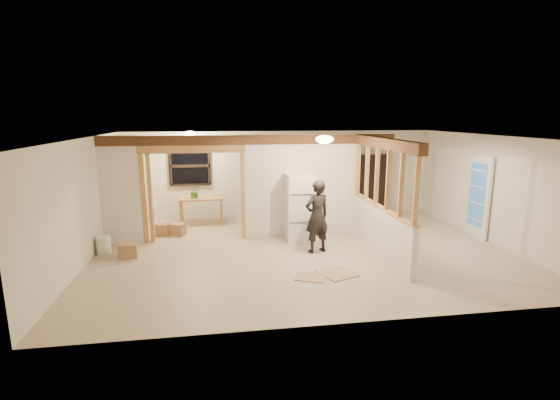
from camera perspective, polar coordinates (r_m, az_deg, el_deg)
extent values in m
cube|color=#C2AB90|center=(9.09, 3.27, -7.13)|extent=(9.00, 6.50, 0.01)
cube|color=white|center=(8.61, 3.47, 8.83)|extent=(9.00, 6.50, 0.01)
cube|color=silver|center=(11.92, 0.11, 3.66)|extent=(9.00, 0.01, 2.50)
cube|color=silver|center=(5.72, 10.19, -5.63)|extent=(9.00, 0.01, 2.50)
cube|color=silver|center=(8.99, -25.94, -0.26)|extent=(0.01, 6.50, 2.50)
cube|color=silver|center=(10.65, 27.79, 1.29)|extent=(0.01, 6.50, 2.50)
cube|color=silver|center=(10.01, -21.51, 1.24)|extent=(0.90, 0.12, 2.50)
cube|color=silver|center=(9.96, 3.06, 2.01)|extent=(2.80, 0.12, 2.50)
cube|color=tan|center=(9.80, -12.01, 0.71)|extent=(2.46, 0.14, 2.20)
cube|color=#54341C|center=(9.66, -3.93, 8.44)|extent=(7.00, 0.18, 0.22)
cube|color=#54341C|center=(8.72, 14.46, 7.73)|extent=(0.18, 3.30, 0.22)
cube|color=silver|center=(9.04, 13.84, -4.22)|extent=(0.12, 3.20, 1.00)
cube|color=tan|center=(8.80, 14.21, 3.06)|extent=(0.14, 3.20, 1.32)
cube|color=black|center=(11.69, -12.57, 4.69)|extent=(1.12, 0.10, 1.10)
cube|color=white|center=(10.96, 26.10, 0.39)|extent=(0.12, 0.86, 2.00)
ellipsoid|color=#FFEABF|center=(8.20, 6.28, 8.49)|extent=(0.36, 0.36, 0.16)
ellipsoid|color=#FFEABF|center=(10.74, -12.55, 9.07)|extent=(0.32, 0.32, 0.14)
ellipsoid|color=#FFD88C|center=(10.04, -9.85, 7.28)|extent=(0.07, 0.07, 0.07)
cube|color=silver|center=(9.66, 2.81, -1.03)|extent=(0.66, 0.64, 1.60)
imported|color=black|center=(8.81, 5.22, -2.31)|extent=(0.68, 0.56, 1.60)
cube|color=tan|center=(11.35, -10.99, -1.49)|extent=(1.21, 0.64, 0.75)
imported|color=#215826|center=(11.18, -11.92, 1.17)|extent=(0.39, 0.36, 0.37)
cylinder|color=maroon|center=(11.34, -19.87, -2.60)|extent=(0.49, 0.49, 0.52)
cube|color=black|center=(12.50, 13.06, 2.11)|extent=(0.90, 0.30, 1.80)
cylinder|color=white|center=(9.62, -23.54, -5.82)|extent=(0.37, 0.37, 0.39)
cube|color=#99714A|center=(10.49, -14.21, -4.02)|extent=(0.43, 0.40, 0.30)
cube|color=#99714A|center=(10.59, -16.13, -3.96)|extent=(0.36, 0.36, 0.30)
cube|color=#99714A|center=(9.19, -20.63, -6.68)|extent=(0.40, 0.34, 0.30)
cube|color=tan|center=(7.88, 8.11, -10.18)|extent=(0.79, 0.79, 0.02)
cube|color=tan|center=(7.66, 4.38, -10.76)|extent=(0.68, 0.62, 0.02)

